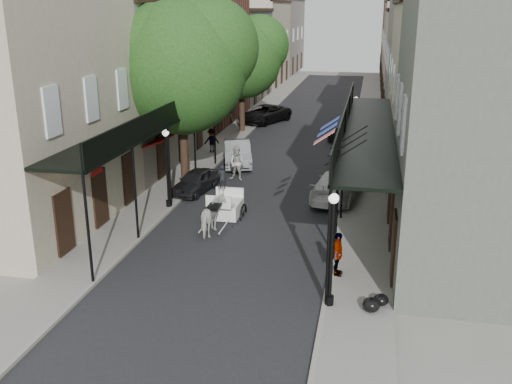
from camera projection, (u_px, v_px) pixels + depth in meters
The scene contains 24 objects.
ground at pixel (220, 270), 20.76m from camera, with size 140.00×140.00×0.00m, color gray.
road at pixel (294, 146), 39.43m from camera, with size 8.00×90.00×0.01m, color black.
sidewalk_left at pixel (224, 142), 40.35m from camera, with size 2.20×90.00×0.12m, color gray.
sidewalk_right at pixel (368, 149), 38.47m from camera, with size 2.20×90.00×0.12m, color gray.
building_row_left at pixel (212, 56), 48.77m from camera, with size 5.00×80.00×10.50m, color #B6AD92.
building_row_right at pixel (419, 59), 45.54m from camera, with size 5.00×80.00×10.50m, color gray.
gallery_left at pixel (158, 120), 26.94m from camera, with size 2.20×18.05×4.88m.
gallery_right at pixel (364, 128), 25.14m from camera, with size 2.20×18.05×4.88m.
tree_near at pixel (189, 62), 29.06m from camera, with size 7.31×6.80×9.63m.
tree_far at pixel (247, 55), 42.34m from camera, with size 6.45×6.00×8.61m.
lamppost_right_near at pixel (332, 248), 17.50m from camera, with size 0.32×0.32×3.71m.
lamppost_left at pixel (167, 167), 26.50m from camera, with size 0.32×0.32×3.71m.
lamppost_right_far at pixel (355, 125), 36.16m from camera, with size 0.32×0.32×3.71m.
horse at pixel (213, 216), 23.89m from camera, with size 0.84×1.84×1.56m, color beige.
carriage at pixel (228, 193), 26.08m from camera, with size 1.63×2.30×2.60m.
pedestrian_walking at pixel (237, 163), 31.40m from camera, with size 0.93×0.72×1.91m, color #BBB9B0.
pedestrian_sidewalk_left at pixel (212, 140), 37.10m from camera, with size 1.01×0.58×1.56m, color gray.
pedestrian_sidewalk_right at pixel (338, 254), 19.87m from camera, with size 0.93×0.39×1.58m, color gray.
car_left_near at pixel (196, 181), 29.37m from camera, with size 1.41×3.51×1.19m, color black.
car_left_mid at pixel (237, 153), 34.50m from camera, with size 1.55×4.45×1.47m, color #959499.
car_left_far at pixel (264, 114), 47.40m from camera, with size 2.42×5.25×1.46m, color black.
car_right_near at pixel (337, 185), 28.27m from camera, with size 2.00×4.93×1.43m, color silver.
car_right_far at pixel (347, 136), 39.02m from camera, with size 1.84×4.57×1.56m, color black.
trash_bags at pixel (375, 303), 17.73m from camera, with size 0.82×0.97×0.47m.
Camera 1 is at (5.00, -18.27, 9.06)m, focal length 40.00 mm.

